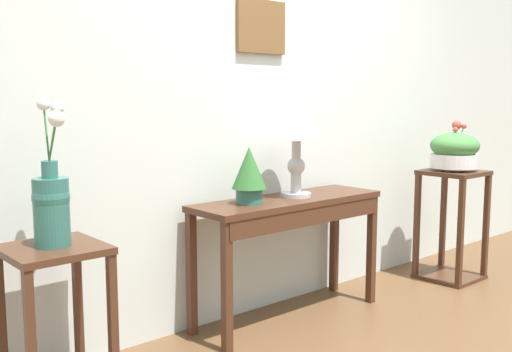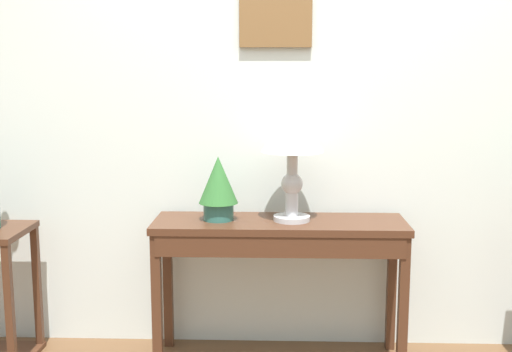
% 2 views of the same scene
% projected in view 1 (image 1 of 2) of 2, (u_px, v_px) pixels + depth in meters
% --- Properties ---
extents(back_wall_with_art, '(9.00, 0.13, 2.80)m').
position_uv_depth(back_wall_with_art, '(265.00, 82.00, 3.60)').
color(back_wall_with_art, silver).
rests_on(back_wall_with_art, ground).
extents(console_table, '(1.23, 0.38, 0.73)m').
position_uv_depth(console_table, '(291.00, 216.00, 3.43)').
color(console_table, '#472819').
rests_on(console_table, ground).
extents(table_lamp, '(0.30, 0.30, 0.56)m').
position_uv_depth(table_lamp, '(297.00, 127.00, 3.43)').
color(table_lamp, '#B7B7BC').
rests_on(table_lamp, console_table).
extents(potted_plant_on_console, '(0.19, 0.19, 0.31)m').
position_uv_depth(potted_plant_on_console, '(249.00, 173.00, 3.22)').
color(potted_plant_on_console, '#2D665B').
rests_on(potted_plant_on_console, console_table).
extents(pedestal_stand_left, '(0.39, 0.39, 0.69)m').
position_uv_depth(pedestal_stand_left, '(57.00, 325.00, 2.51)').
color(pedestal_stand_left, '#472819').
rests_on(pedestal_stand_left, ground).
extents(flower_vase_tall_left, '(0.16, 0.16, 0.62)m').
position_uv_depth(flower_vase_tall_left, '(51.00, 200.00, 2.44)').
color(flower_vase_tall_left, '#2D665B').
rests_on(flower_vase_tall_left, pedestal_stand_left).
extents(pedestal_stand_right, '(0.39, 0.39, 0.79)m').
position_uv_depth(pedestal_stand_right, '(451.00, 225.00, 4.25)').
color(pedestal_stand_right, '#472819').
rests_on(pedestal_stand_right, ground).
extents(planter_bowl_wide_right, '(0.34, 0.34, 0.35)m').
position_uv_depth(planter_bowl_wide_right, '(455.00, 151.00, 4.18)').
color(planter_bowl_wide_right, silver).
rests_on(planter_bowl_wide_right, pedestal_stand_right).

